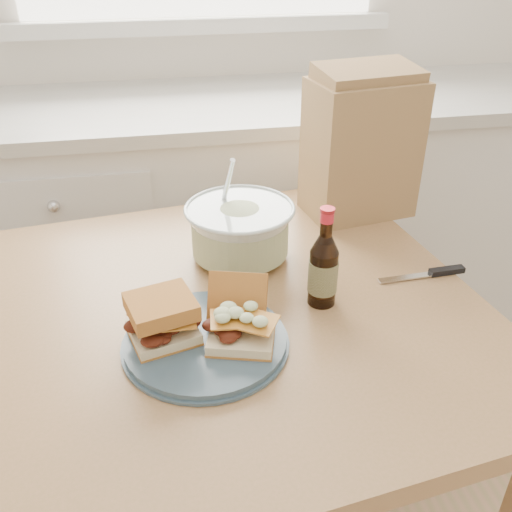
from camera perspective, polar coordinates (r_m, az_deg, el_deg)
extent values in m
cube|color=white|center=(2.10, -3.68, 2.43)|extent=(2.40, 0.60, 0.90)
cube|color=beige|center=(1.92, -4.16, 14.85)|extent=(2.50, 0.64, 0.04)
cube|color=#AE7A52|center=(1.14, -1.79, -5.66)|extent=(1.06, 1.06, 0.04)
cube|color=#AE7A52|center=(1.70, -19.85, -10.62)|extent=(0.07, 0.07, 0.75)
cube|color=#AE7A52|center=(1.82, 7.37, -5.59)|extent=(0.07, 0.07, 0.75)
cylinder|color=#3E5665|center=(1.03, -5.07, -8.50)|extent=(0.29, 0.29, 0.02)
cube|color=beige|center=(1.03, -9.20, -7.57)|extent=(0.13, 0.13, 0.02)
cube|color=orange|center=(1.00, -9.36, -6.02)|extent=(0.08, 0.08, 0.00)
cube|color=#BC6F31|center=(0.99, -9.47, -5.00)|extent=(0.13, 0.13, 0.03)
cube|color=beige|center=(1.01, -1.46, -7.99)|extent=(0.14, 0.13, 0.02)
cube|color=orange|center=(0.98, -1.49, -6.41)|extent=(0.08, 0.08, 0.00)
cube|color=#BC6F31|center=(1.04, -1.85, -4.25)|extent=(0.12, 0.10, 0.10)
cone|color=silver|center=(1.25, -1.61, 2.31)|extent=(0.23, 0.23, 0.12)
cylinder|color=beige|center=(1.26, -1.60, 2.09)|extent=(0.21, 0.21, 0.08)
torus|color=silver|center=(1.23, -1.65, 4.79)|extent=(0.24, 0.24, 0.01)
cylinder|color=silver|center=(1.24, -2.94, 6.97)|extent=(0.03, 0.10, 0.16)
cylinder|color=black|center=(1.11, 6.69, -2.15)|extent=(0.06, 0.06, 0.12)
cone|color=black|center=(1.07, 6.93, 1.23)|extent=(0.06, 0.06, 0.04)
cylinder|color=black|center=(1.05, 7.07, 3.23)|extent=(0.02, 0.02, 0.05)
cylinder|color=red|center=(1.05, 7.12, 3.89)|extent=(0.03, 0.03, 0.02)
cylinder|color=maroon|center=(1.04, 7.17, 4.59)|extent=(0.03, 0.03, 0.01)
cylinder|color=#30391C|center=(1.11, 6.70, -1.96)|extent=(0.06, 0.06, 0.07)
cube|color=silver|center=(1.25, 15.02, -2.05)|extent=(0.14, 0.02, 0.00)
cube|color=black|center=(1.29, 18.54, -1.41)|extent=(0.08, 0.02, 0.01)
cube|color=#9C724B|center=(1.45, 10.45, 10.47)|extent=(0.28, 0.21, 0.33)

